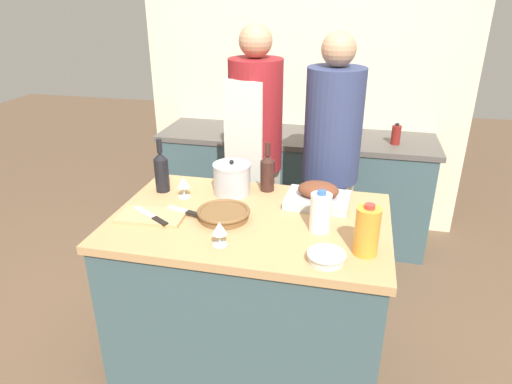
# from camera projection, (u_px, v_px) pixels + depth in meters

# --- Properties ---
(ground_plane) EXTENTS (12.00, 12.00, 0.00)m
(ground_plane) POSITION_uv_depth(u_px,v_px,m) (251.00, 362.00, 2.60)
(ground_plane) COLOR brown
(kitchen_island) EXTENTS (1.34, 0.87, 0.93)m
(kitchen_island) POSITION_uv_depth(u_px,v_px,m) (250.00, 295.00, 2.41)
(kitchen_island) COLOR #3D565B
(kitchen_island) RESTS_ON ground_plane
(back_counter) EXTENTS (2.18, 0.60, 0.88)m
(back_counter) POSITION_uv_depth(u_px,v_px,m) (294.00, 186.00, 3.80)
(back_counter) COLOR #3D565B
(back_counter) RESTS_ON ground_plane
(back_wall) EXTENTS (2.68, 0.10, 2.55)m
(back_wall) POSITION_uv_depth(u_px,v_px,m) (304.00, 77.00, 3.77)
(back_wall) COLOR beige
(back_wall) RESTS_ON ground_plane
(roasting_pan) EXTENTS (0.33, 0.26, 0.12)m
(roasting_pan) POSITION_uv_depth(u_px,v_px,m) (318.00, 196.00, 2.34)
(roasting_pan) COLOR #BCBCC1
(roasting_pan) RESTS_ON kitchen_island
(wicker_basket) EXTENTS (0.26, 0.26, 0.05)m
(wicker_basket) POSITION_uv_depth(u_px,v_px,m) (224.00, 214.00, 2.20)
(wicker_basket) COLOR brown
(wicker_basket) RESTS_ON kitchen_island
(cutting_board) EXTENTS (0.33, 0.19, 0.02)m
(cutting_board) POSITION_uv_depth(u_px,v_px,m) (152.00, 217.00, 2.21)
(cutting_board) COLOR tan
(cutting_board) RESTS_ON kitchen_island
(stock_pot) EXTENTS (0.20, 0.20, 0.19)m
(stock_pot) POSITION_uv_depth(u_px,v_px,m) (232.00, 179.00, 2.45)
(stock_pot) COLOR #B7B7BC
(stock_pot) RESTS_ON kitchen_island
(mixing_bowl) EXTENTS (0.16, 0.16, 0.04)m
(mixing_bowl) POSITION_uv_depth(u_px,v_px,m) (326.00, 256.00, 1.86)
(mixing_bowl) COLOR beige
(mixing_bowl) RESTS_ON kitchen_island
(juice_jug) EXTENTS (0.10, 0.10, 0.23)m
(juice_jug) POSITION_uv_depth(u_px,v_px,m) (367.00, 231.00, 1.88)
(juice_jug) COLOR orange
(juice_jug) RESTS_ON kitchen_island
(milk_jug) EXTENTS (0.10, 0.10, 0.20)m
(milk_jug) POSITION_uv_depth(u_px,v_px,m) (321.00, 212.00, 2.07)
(milk_jug) COLOR white
(milk_jug) RESTS_ON kitchen_island
(wine_bottle_green) EXTENTS (0.08, 0.08, 0.27)m
(wine_bottle_green) POSITION_uv_depth(u_px,v_px,m) (267.00, 172.00, 2.48)
(wine_bottle_green) COLOR #381E19
(wine_bottle_green) RESTS_ON kitchen_island
(wine_bottle_dark) EXTENTS (0.08, 0.08, 0.30)m
(wine_bottle_dark) POSITION_uv_depth(u_px,v_px,m) (161.00, 171.00, 2.47)
(wine_bottle_dark) COLOR black
(wine_bottle_dark) RESTS_ON kitchen_island
(wine_glass_left) EXTENTS (0.07, 0.07, 0.11)m
(wine_glass_left) POSITION_uv_depth(u_px,v_px,m) (219.00, 229.00, 1.95)
(wine_glass_left) COLOR silver
(wine_glass_left) RESTS_ON kitchen_island
(wine_glass_right) EXTENTS (0.07, 0.07, 0.12)m
(wine_glass_right) POSITION_uv_depth(u_px,v_px,m) (183.00, 183.00, 2.40)
(wine_glass_right) COLOR silver
(wine_glass_right) RESTS_ON kitchen_island
(knife_chef) EXTENTS (0.24, 0.16, 0.01)m
(knife_chef) POSITION_uv_depth(u_px,v_px,m) (152.00, 216.00, 2.19)
(knife_chef) COLOR #B7B7BC
(knife_chef) RESTS_ON cutting_board
(knife_paring) EXTENTS (0.19, 0.08, 0.01)m
(knife_paring) POSITION_uv_depth(u_px,v_px,m) (185.00, 211.00, 2.24)
(knife_paring) COLOR #B7B7BC
(knife_paring) RESTS_ON cutting_board
(stand_mixer) EXTENTS (0.18, 0.14, 0.30)m
(stand_mixer) POSITION_uv_depth(u_px,v_px,m) (334.00, 126.00, 3.42)
(stand_mixer) COLOR #333842
(stand_mixer) RESTS_ON back_counter
(condiment_bottle_tall) EXTENTS (0.06, 0.06, 0.20)m
(condiment_bottle_tall) POSITION_uv_depth(u_px,v_px,m) (230.00, 124.00, 3.58)
(condiment_bottle_tall) COLOR #234C28
(condiment_bottle_tall) RESTS_ON back_counter
(condiment_bottle_short) EXTENTS (0.07, 0.07, 0.16)m
(condiment_bottle_short) POSITION_uv_depth(u_px,v_px,m) (396.00, 135.00, 3.38)
(condiment_bottle_short) COLOR maroon
(condiment_bottle_short) RESTS_ON back_counter
(condiment_bottle_extra) EXTENTS (0.07, 0.07, 0.15)m
(condiment_bottle_extra) POSITION_uv_depth(u_px,v_px,m) (258.00, 128.00, 3.55)
(condiment_bottle_extra) COLOR #234C28
(condiment_bottle_extra) RESTS_ON back_counter
(person_cook_aproned) EXTENTS (0.35, 0.37, 1.76)m
(person_cook_aproned) POSITION_uv_depth(u_px,v_px,m) (255.00, 149.00, 3.00)
(person_cook_aproned) COLOR beige
(person_cook_aproned) RESTS_ON ground_plane
(person_cook_guest) EXTENTS (0.35, 0.35, 1.73)m
(person_cook_guest) POSITION_uv_depth(u_px,v_px,m) (331.00, 160.00, 2.87)
(person_cook_guest) COLOR beige
(person_cook_guest) RESTS_ON ground_plane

